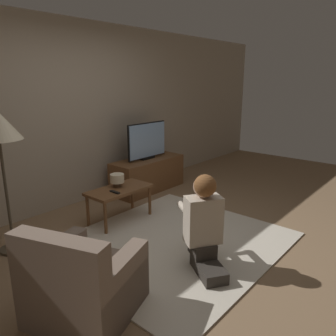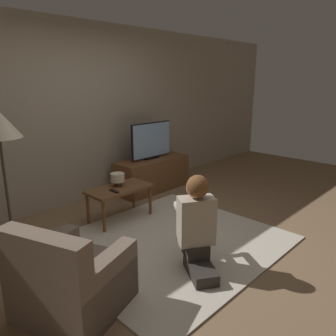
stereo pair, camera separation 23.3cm
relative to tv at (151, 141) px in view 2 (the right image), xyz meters
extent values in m
plane|color=#896B4C|center=(-1.15, -1.51, -0.83)|extent=(10.00, 10.00, 0.00)
cube|color=tan|center=(-1.15, 0.42, 0.47)|extent=(10.00, 0.06, 2.60)
cube|color=beige|center=(-1.15, -1.51, -0.82)|extent=(2.35, 2.12, 0.02)
cube|color=brown|center=(0.00, 0.00, -0.57)|extent=(1.28, 0.50, 0.53)
cube|color=black|center=(0.00, 0.00, -0.28)|extent=(0.28, 0.08, 0.04)
cube|color=black|center=(0.00, 0.00, 0.01)|extent=(0.82, 0.03, 0.57)
cube|color=#8CB2E0|center=(0.00, 0.00, 0.01)|extent=(0.79, 0.04, 0.54)
cube|color=brown|center=(-1.14, -0.60, -0.40)|extent=(0.83, 0.42, 0.04)
cylinder|color=brown|center=(-1.52, -0.78, -0.63)|extent=(0.04, 0.04, 0.41)
cylinder|color=brown|center=(-0.76, -0.78, -0.63)|extent=(0.04, 0.04, 0.41)
cylinder|color=brown|center=(-1.52, -0.43, -0.63)|extent=(0.04, 0.04, 0.41)
cylinder|color=brown|center=(-0.76, -0.43, -0.63)|extent=(0.04, 0.04, 0.41)
cylinder|color=#4C4233|center=(-2.40, -0.30, -0.82)|extent=(0.28, 0.28, 0.03)
cylinder|color=#4C4233|center=(-2.40, -0.30, -0.08)|extent=(0.03, 0.03, 1.45)
cube|color=#7A6656|center=(-2.47, -1.73, -0.64)|extent=(0.93, 0.94, 0.38)
cube|color=#7A6656|center=(-2.74, -1.82, -0.25)|extent=(0.40, 0.75, 0.40)
cube|color=#7A6656|center=(-2.37, -2.01, -0.57)|extent=(0.73, 0.37, 0.52)
cube|color=#7A6656|center=(-2.57, -1.45, -0.57)|extent=(0.73, 0.37, 0.52)
cube|color=#332D28|center=(-1.43, -2.18, -0.76)|extent=(0.42, 0.48, 0.11)
cube|color=#332D28|center=(-1.34, -2.04, -0.64)|extent=(0.32, 0.32, 0.14)
cube|color=#C1B29E|center=(-1.34, -2.04, -0.33)|extent=(0.39, 0.35, 0.46)
sphere|color=tan|center=(-1.34, -2.04, 0.00)|extent=(0.21, 0.21, 0.21)
sphere|color=brown|center=(-1.35, -2.05, 0.01)|extent=(0.21, 0.21, 0.21)
cube|color=black|center=(-1.13, -1.73, -0.31)|extent=(0.13, 0.11, 0.04)
cylinder|color=#C1B29E|center=(-1.11, -1.88, -0.31)|extent=(0.22, 0.29, 0.07)
cylinder|color=#C1B29E|center=(-1.28, -1.77, -0.31)|extent=(0.22, 0.29, 0.07)
cylinder|color=#4C3823|center=(-1.11, -0.54, -0.36)|extent=(0.10, 0.10, 0.06)
cylinder|color=beige|center=(-1.11, -0.54, -0.27)|extent=(0.18, 0.18, 0.11)
cube|color=black|center=(-1.29, -0.69, -0.38)|extent=(0.04, 0.15, 0.02)
camera|label=1|loc=(-3.74, -3.66, 0.96)|focal=35.00mm
camera|label=2|loc=(-3.58, -3.83, 0.96)|focal=35.00mm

